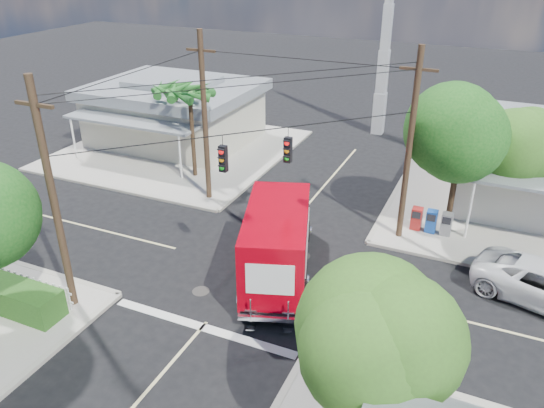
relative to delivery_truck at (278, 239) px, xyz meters
The scene contains 15 objects.
ground 2.06m from the delivery_truck, behind, with size 120.00×120.00×0.00m, color black.
sidewalk_ne 14.66m from the delivery_truck, 48.15° to the left, with size 14.12×14.12×0.14m.
sidewalk_nw 16.29m from the delivery_truck, 137.95° to the left, with size 14.12×14.12×0.14m.
road_markings 2.54m from the delivery_truck, 127.69° to the right, with size 32.00×32.00×0.01m.
building_nw 18.11m from the delivery_truck, 136.61° to the left, with size 10.80×10.20×4.30m.
radio_tower 20.37m from the delivery_truck, 91.88° to the left, with size 0.80×0.80×17.00m.
tree_ne_front 9.56m from the delivery_truck, 48.05° to the left, with size 4.21×4.14×6.66m.
tree_ne_back 12.68m from the delivery_truck, 45.91° to the left, with size 3.77×3.66×5.82m.
tree_se 9.62m from the delivery_truck, 51.15° to the right, with size 3.67×3.54×5.62m.
palm_nw_front 11.91m from the delivery_truck, 139.19° to the left, with size 3.01×3.08×5.59m.
palm_nw_back 14.24m from the delivery_truck, 139.89° to the left, with size 3.01×3.08×5.19m.
utility_poles 4.34m from the delivery_truck, 150.04° to the left, with size 12.00×10.68×9.00m.
picket_fence 10.63m from the delivery_truck, 147.87° to the right, with size 5.94×0.06×1.00m.
vending_boxes 8.23m from the delivery_truck, 49.13° to the left, with size 1.90×0.50×1.10m.
delivery_truck is the anchor object (origin of this frame).
Camera 1 is at (8.62, -17.34, 12.73)m, focal length 35.00 mm.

